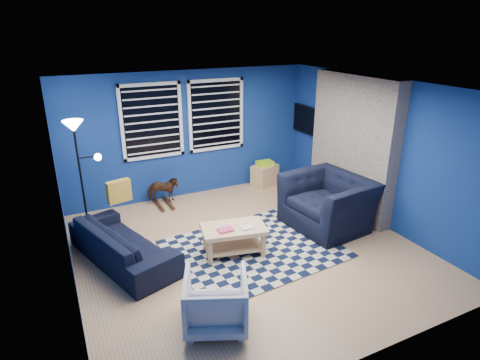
# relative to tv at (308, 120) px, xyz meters

# --- Properties ---
(floor) EXTENTS (5.00, 5.00, 0.00)m
(floor) POSITION_rel_tv_xyz_m (-2.45, -2.00, -1.40)
(floor) COLOR tan
(floor) RESTS_ON ground
(ceiling) EXTENTS (5.00, 5.00, 0.00)m
(ceiling) POSITION_rel_tv_xyz_m (-2.45, -2.00, 1.10)
(ceiling) COLOR white
(ceiling) RESTS_ON wall_back
(wall_back) EXTENTS (5.00, 0.00, 5.00)m
(wall_back) POSITION_rel_tv_xyz_m (-2.45, 0.50, -0.15)
(wall_back) COLOR navy
(wall_back) RESTS_ON floor
(wall_left) EXTENTS (0.00, 5.00, 5.00)m
(wall_left) POSITION_rel_tv_xyz_m (-4.95, -2.00, -0.15)
(wall_left) COLOR navy
(wall_left) RESTS_ON floor
(wall_right) EXTENTS (0.00, 5.00, 5.00)m
(wall_right) POSITION_rel_tv_xyz_m (0.05, -2.00, -0.15)
(wall_right) COLOR navy
(wall_right) RESTS_ON floor
(fireplace) EXTENTS (0.65, 2.00, 2.50)m
(fireplace) POSITION_rel_tv_xyz_m (-0.09, -1.50, -0.20)
(fireplace) COLOR gray
(fireplace) RESTS_ON floor
(window_left) EXTENTS (1.17, 0.06, 1.42)m
(window_left) POSITION_rel_tv_xyz_m (-3.20, 0.46, 0.20)
(window_left) COLOR black
(window_left) RESTS_ON wall_back
(window_right) EXTENTS (1.17, 0.06, 1.42)m
(window_right) POSITION_rel_tv_xyz_m (-1.90, 0.46, 0.20)
(window_right) COLOR black
(window_right) RESTS_ON wall_back
(tv) EXTENTS (0.07, 1.00, 0.58)m
(tv) POSITION_rel_tv_xyz_m (0.00, 0.00, 0.00)
(tv) COLOR black
(tv) RESTS_ON wall_right
(rug) EXTENTS (2.66, 2.21, 0.02)m
(rug) POSITION_rel_tv_xyz_m (-2.35, -2.05, -1.39)
(rug) COLOR black
(rug) RESTS_ON floor
(sofa) EXTENTS (2.12, 1.36, 0.58)m
(sofa) POSITION_rel_tv_xyz_m (-4.23, -1.49, -1.11)
(sofa) COLOR black
(sofa) RESTS_ON floor
(armchair_big) EXTENTS (1.49, 1.34, 0.88)m
(armchair_big) POSITION_rel_tv_xyz_m (-0.85, -1.90, -0.96)
(armchair_big) COLOR black
(armchair_big) RESTS_ON floor
(armchair_bent) EXTENTS (0.94, 0.95, 0.66)m
(armchair_bent) POSITION_rel_tv_xyz_m (-3.54, -3.35, -1.07)
(armchair_bent) COLOR gray
(armchair_bent) RESTS_ON floor
(rocking_horse) EXTENTS (0.47, 0.67, 0.51)m
(rocking_horse) POSITION_rel_tv_xyz_m (-3.16, 0.17, -1.07)
(rocking_horse) COLOR #4C2C18
(rocking_horse) RESTS_ON floor
(coffee_table) EXTENTS (1.05, 0.73, 0.47)m
(coffee_table) POSITION_rel_tv_xyz_m (-2.69, -2.03, -1.07)
(coffee_table) COLOR #DAB17A
(coffee_table) RESTS_ON rug
(cabinet) EXTENTS (0.63, 0.52, 0.54)m
(cabinet) POSITION_rel_tv_xyz_m (-0.88, 0.25, -1.16)
(cabinet) COLOR #DAB17A
(cabinet) RESTS_ON floor
(floor_lamp) EXTENTS (0.51, 0.32, 1.89)m
(floor_lamp) POSITION_rel_tv_xyz_m (-4.57, -0.21, 0.15)
(floor_lamp) COLOR black
(floor_lamp) RESTS_ON floor
(throw_pillow) EXTENTS (0.40, 0.21, 0.37)m
(throw_pillow) POSITION_rel_tv_xyz_m (-4.08, -0.63, -0.64)
(throw_pillow) COLOR gold
(throw_pillow) RESTS_ON sofa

